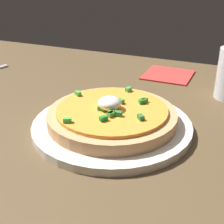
% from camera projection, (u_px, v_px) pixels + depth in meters
% --- Properties ---
extents(dining_table, '(1.22, 0.80, 0.03)m').
position_uv_depth(dining_table, '(96.00, 116.00, 0.66)').
color(dining_table, brown).
rests_on(dining_table, ground).
extents(plate, '(0.28, 0.28, 0.01)m').
position_uv_depth(plate, '(112.00, 126.00, 0.58)').
color(plate, silver).
rests_on(plate, dining_table).
extents(pizza, '(0.23, 0.23, 0.05)m').
position_uv_depth(pizza, '(112.00, 115.00, 0.57)').
color(pizza, tan).
rests_on(pizza, plate).
extents(napkin, '(0.12, 0.12, 0.00)m').
position_uv_depth(napkin, '(168.00, 75.00, 0.84)').
color(napkin, red).
rests_on(napkin, dining_table).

